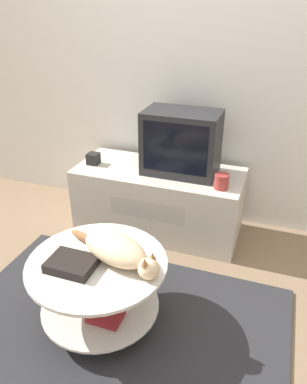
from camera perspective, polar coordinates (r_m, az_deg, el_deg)
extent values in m
plane|color=#7F664C|center=(2.22, -5.09, -19.17)|extent=(12.00, 12.00, 0.00)
cube|color=silver|center=(2.79, 5.77, 21.15)|extent=(8.00, 0.05, 2.60)
cube|color=#28282B|center=(2.21, -5.10, -18.99)|extent=(1.80, 1.13, 0.02)
cube|color=beige|center=(2.83, 0.79, -1.19)|extent=(1.22, 0.52, 0.49)
cube|color=#B7AD9E|center=(2.59, -1.06, -2.84)|extent=(0.55, 0.01, 0.14)
cube|color=#232326|center=(2.62, 4.27, 7.52)|extent=(0.52, 0.32, 0.44)
cube|color=black|center=(2.47, 3.29, 6.60)|extent=(0.44, 0.01, 0.35)
cube|color=black|center=(2.84, -9.16, 5.04)|extent=(0.08, 0.08, 0.08)
cylinder|color=#99332D|center=(2.48, 10.33, 1.60)|extent=(0.09, 0.09, 0.10)
cylinder|color=#B2B2B7|center=(2.21, -7.86, -18.61)|extent=(0.30, 0.30, 0.01)
cylinder|color=#B7B7BC|center=(2.08, -8.20, -15.02)|extent=(0.04, 0.04, 0.39)
cylinder|color=beige|center=(2.13, -8.05, -16.58)|extent=(0.63, 0.63, 0.01)
cylinder|color=beige|center=(1.95, -8.60, -10.63)|extent=(0.72, 0.72, 0.02)
cube|color=maroon|center=(2.04, -7.30, -18.24)|extent=(0.17, 0.13, 0.03)
cube|color=#51387A|center=(2.18, -8.54, -14.88)|extent=(0.15, 0.11, 0.02)
cube|color=black|center=(1.91, -12.35, -10.67)|extent=(0.23, 0.17, 0.05)
ellipsoid|color=beige|center=(1.90, -5.89, -8.53)|extent=(0.42, 0.31, 0.14)
sphere|color=beige|center=(1.79, -0.75, -11.61)|extent=(0.10, 0.10, 0.10)
cone|color=#996038|center=(1.78, -0.16, -9.74)|extent=(0.04, 0.04, 0.04)
cone|color=#996038|center=(1.74, -1.38, -10.63)|extent=(0.04, 0.04, 0.04)
ellipsoid|color=#996038|center=(2.08, -10.78, -6.68)|extent=(0.18, 0.10, 0.05)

